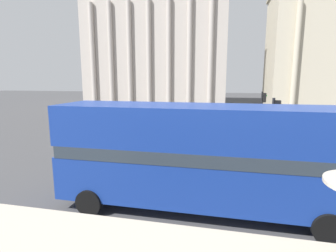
% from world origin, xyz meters
% --- Properties ---
extents(double_decker_bus, '(10.78, 2.69, 4.04)m').
position_xyz_m(double_decker_bus, '(-1.46, 6.92, 2.25)').
color(double_decker_bus, black).
rests_on(double_decker_bus, ground_plane).
extents(plaza_building_left, '(29.09, 11.98, 23.26)m').
position_xyz_m(plaza_building_left, '(-14.96, 51.58, 11.62)').
color(plaza_building_left, '#BCB2A8').
rests_on(plaza_building_left, ground_plane).
extents(traffic_light_near, '(0.42, 0.24, 4.19)m').
position_xyz_m(traffic_light_near, '(1.41, 9.46, 2.72)').
color(traffic_light_near, black).
rests_on(traffic_light_near, ground_plane).
extents(traffic_light_mid, '(0.42, 0.24, 4.08)m').
position_xyz_m(traffic_light_mid, '(2.05, 18.21, 2.65)').
color(traffic_light_mid, black).
rests_on(traffic_light_mid, ground_plane).
extents(pedestrian_yellow, '(0.32, 0.32, 1.77)m').
position_xyz_m(pedestrian_yellow, '(-5.91, 20.00, 1.02)').
color(pedestrian_yellow, '#282B33').
rests_on(pedestrian_yellow, ground_plane).
extents(pedestrian_blue, '(0.32, 0.32, 1.67)m').
position_xyz_m(pedestrian_blue, '(-0.35, 30.84, 0.96)').
color(pedestrian_blue, '#282B33').
rests_on(pedestrian_blue, ground_plane).
extents(pedestrian_grey, '(0.32, 0.32, 1.61)m').
position_xyz_m(pedestrian_grey, '(-8.16, 18.30, 0.92)').
color(pedestrian_grey, '#282B33').
rests_on(pedestrian_grey, ground_plane).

